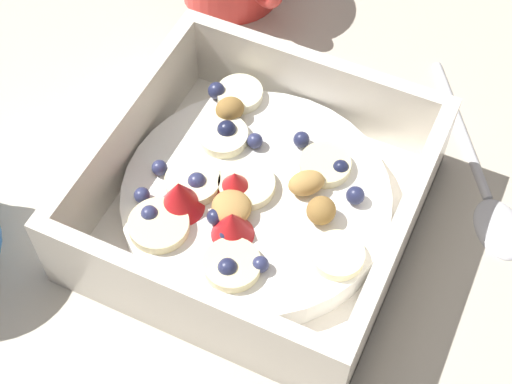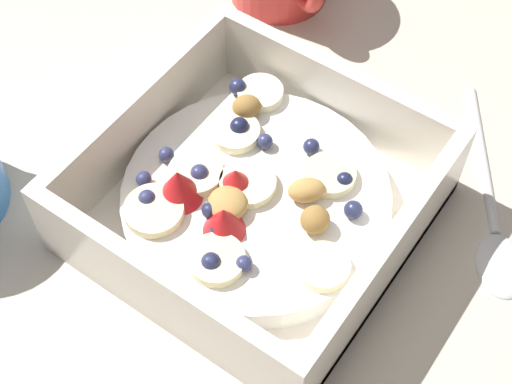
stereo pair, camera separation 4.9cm
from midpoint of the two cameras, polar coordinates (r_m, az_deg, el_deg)
name	(u,v)px [view 2 (the right image)]	position (r m, az deg, el deg)	size (l,w,h in m)	color
ground_plane	(267,243)	(0.50, 3.56, -3.96)	(2.40, 2.40, 0.00)	beige
fruit_bowl	(254,199)	(0.49, 2.66, -0.76)	(0.20, 0.20, 0.06)	white
spoon	(496,227)	(0.53, 19.79, -2.66)	(0.11, 0.16, 0.01)	silver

